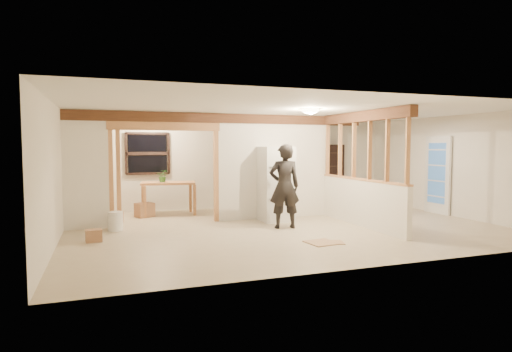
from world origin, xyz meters
name	(u,v)px	position (x,y,z in m)	size (l,w,h in m)	color
floor	(286,227)	(0.00, 0.00, -0.01)	(9.00, 6.50, 0.01)	#BDAA8D
ceiling	(287,110)	(0.00, 0.00, 2.50)	(9.00, 6.50, 0.01)	white
wall_back	(241,163)	(0.00, 3.25, 1.25)	(9.00, 0.01, 2.50)	white
wall_front	(378,181)	(0.00, -3.25, 1.25)	(9.00, 0.01, 2.50)	white
wall_left	(56,174)	(-4.50, 0.00, 1.25)	(0.01, 6.50, 2.50)	white
wall_right	(452,166)	(4.50, 0.00, 1.25)	(0.01, 6.50, 2.50)	white
partition_left_stub	(86,170)	(-4.05, 1.20, 1.25)	(0.90, 0.12, 2.50)	silver
partition_center	(274,167)	(0.20, 1.20, 1.25)	(2.80, 0.12, 2.50)	silver
doorway_frame	(166,175)	(-2.40, 1.20, 1.10)	(2.46, 0.14, 2.20)	tan
header_beam_back	(226,119)	(-1.00, 1.20, 2.38)	(7.00, 0.18, 0.22)	#59321E
header_beam_right	(362,117)	(1.60, -0.40, 2.38)	(0.18, 3.30, 0.22)	#59321E
pony_wall	(361,203)	(1.60, -0.40, 0.50)	(0.12, 3.20, 1.00)	silver
stud_partition	(362,150)	(1.60, -0.40, 1.66)	(0.14, 3.20, 1.32)	tan
window_back	(148,153)	(-2.60, 3.17, 1.55)	(1.12, 0.10, 1.10)	black
french_door	(438,175)	(4.42, 0.40, 1.00)	(0.12, 0.86, 2.00)	white
ceiling_dome_main	(310,110)	(0.30, -0.50, 2.48)	(0.36, 0.36, 0.16)	#FFEABF
ceiling_dome_util	(155,116)	(-2.50, 2.30, 2.48)	(0.32, 0.32, 0.14)	#FFEABF
hanging_bulb	(180,127)	(-2.00, 1.60, 2.18)	(0.07, 0.07, 0.07)	#FFD88C
refrigerator	(276,184)	(0.08, 0.79, 0.87)	(0.71, 0.69, 1.73)	white
woman	(284,186)	(-0.09, -0.10, 0.90)	(0.65, 0.43, 1.79)	black
work_table	(169,198)	(-2.17, 2.49, 0.42)	(1.33, 0.67, 0.84)	tan
potted_plant	(163,176)	(-2.30, 2.46, 0.99)	(0.28, 0.24, 0.31)	#2B6528
shop_vac	(90,210)	(-4.01, 1.73, 0.33)	(0.50, 0.50, 0.65)	#A72613
bookshelf	(329,174)	(2.72, 3.03, 0.90)	(0.90, 0.30, 1.79)	black
bucket	(115,221)	(-3.49, 0.82, 0.20)	(0.31, 0.31, 0.39)	white
box_util_a	(145,210)	(-2.77, 2.38, 0.17)	(0.40, 0.34, 0.34)	#9D6E4C
box_util_b	(116,218)	(-3.47, 1.65, 0.13)	(0.28, 0.28, 0.26)	#9D6E4C
box_front	(94,236)	(-3.89, -0.14, 0.11)	(0.28, 0.23, 0.23)	#9D6E4C
floor_panel_near	(322,243)	(-0.02, -1.63, 0.01)	(0.50, 0.50, 0.02)	tan
floor_panel_far	(331,242)	(0.15, -1.67, 0.01)	(0.44, 0.35, 0.01)	tan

